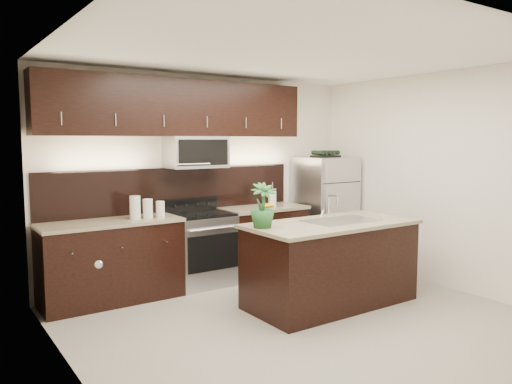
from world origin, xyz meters
TOP-DOWN VIEW (x-y plane):
  - ground at (0.00, 0.00)m, footprint 4.50×4.50m
  - room_walls at (-0.11, -0.04)m, footprint 4.52×4.02m
  - counter_run at (-0.46, 1.69)m, footprint 3.51×0.65m
  - upper_fixtures at (-0.43, 1.84)m, footprint 3.49×0.40m
  - island at (0.60, 0.20)m, footprint 1.96×0.96m
  - sink_faucet at (0.75, 0.21)m, footprint 0.84×0.50m
  - refrigerator at (1.80, 1.63)m, footprint 0.77×0.70m
  - wine_rack at (1.80, 1.63)m, footprint 0.40×0.24m
  - plant at (-0.24, 0.35)m, footprint 0.31×0.31m
  - canisters at (-1.03, 1.62)m, footprint 0.40×0.16m
  - french_press at (0.84, 1.64)m, footprint 0.11×0.11m
  - bananas at (0.68, 1.61)m, footprint 0.18×0.14m

SIDE VIEW (x-z plane):
  - ground at x=0.00m, z-range 0.00..0.00m
  - counter_run at x=-0.46m, z-range 0.00..0.94m
  - island at x=0.60m, z-range 0.00..0.94m
  - refrigerator at x=1.80m, z-range 0.00..1.60m
  - sink_faucet at x=0.75m, z-range 0.81..1.10m
  - bananas at x=0.68m, z-range 0.94..0.99m
  - canisters at x=-1.03m, z-range 0.92..1.20m
  - french_press at x=0.84m, z-range 0.90..1.22m
  - plant at x=-0.24m, z-range 0.94..1.41m
  - wine_rack at x=1.80m, z-range 1.60..1.69m
  - room_walls at x=-0.11m, z-range 0.34..3.05m
  - upper_fixtures at x=-0.43m, z-range 1.31..2.97m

